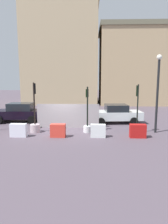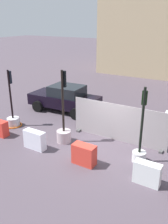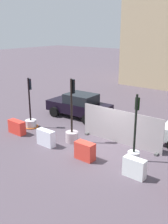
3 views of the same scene
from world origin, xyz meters
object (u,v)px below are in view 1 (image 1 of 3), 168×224
at_px(car_white_van, 116,114).
at_px(street_lamp_post, 158,87).
at_px(construction_barrier_4, 138,131).
at_px(construction_barrier_3, 98,131).
at_px(car_black_sedan, 19,112).
at_px(traffic_light_3, 137,126).
at_px(construction_barrier_2, 58,131).
at_px(traffic_light_2, 87,123).
at_px(traffic_light_1, 35,123).
at_px(construction_barrier_1, 18,130).

distance_m(car_white_van, street_lamp_post, 4.73).
relative_size(construction_barrier_4, street_lamp_post, 0.19).
xyz_separation_m(construction_barrier_3, construction_barrier_4, (2.56, 0.02, 0.01)).
distance_m(construction_barrier_3, car_black_sedan, 8.35).
xyz_separation_m(car_black_sedan, street_lamp_post, (10.98, -3.37, 2.40)).
relative_size(traffic_light_3, construction_barrier_2, 3.48).
distance_m(construction_barrier_3, construction_barrier_4, 2.56).
bearing_deg(car_black_sedan, street_lamp_post, -17.06).
height_order(traffic_light_2, construction_barrier_3, traffic_light_2).
bearing_deg(car_black_sedan, construction_barrier_3, -34.68).
relative_size(car_white_van, street_lamp_post, 0.84).
xyz_separation_m(construction_barrier_2, car_white_van, (4.28, 4.61, 0.36)).
height_order(traffic_light_2, traffic_light_3, traffic_light_3).
bearing_deg(traffic_light_1, car_white_van, 29.31).
distance_m(traffic_light_1, construction_barrier_1, 1.47).
xyz_separation_m(construction_barrier_1, construction_barrier_3, (5.22, 0.07, -0.01)).
bearing_deg(traffic_light_3, construction_barrier_3, -157.71).
distance_m(traffic_light_3, street_lamp_post, 3.05).
xyz_separation_m(traffic_light_3, construction_barrier_4, (-0.17, -1.10, -0.10)).
xyz_separation_m(construction_barrier_1, street_lamp_post, (9.34, 1.45, 2.81)).
distance_m(traffic_light_1, construction_barrier_3, 4.60).
distance_m(traffic_light_2, construction_barrier_3, 1.50).
xyz_separation_m(traffic_light_3, construction_barrier_3, (-2.74, -1.12, -0.11)).
distance_m(traffic_light_1, traffic_light_2, 3.73).
height_order(traffic_light_1, traffic_light_2, traffic_light_1).
bearing_deg(construction_barrier_3, traffic_light_3, 22.29).
height_order(construction_barrier_2, car_white_van, car_white_van).
height_order(traffic_light_3, construction_barrier_4, traffic_light_3).
xyz_separation_m(traffic_light_2, car_white_van, (2.39, 3.30, 0.10)).
relative_size(construction_barrier_4, car_white_van, 0.23).
bearing_deg(construction_barrier_3, car_white_van, 70.06).
height_order(construction_barrier_3, car_white_van, car_white_van).
xyz_separation_m(traffic_light_2, construction_barrier_3, (0.72, -1.29, -0.26)).
bearing_deg(car_white_van, car_black_sedan, 178.93).
relative_size(traffic_light_3, construction_barrier_3, 3.49).
relative_size(traffic_light_1, car_white_van, 0.77).
xyz_separation_m(construction_barrier_3, car_white_van, (1.66, 4.59, 0.37)).
height_order(traffic_light_3, construction_barrier_2, traffic_light_3).
relative_size(traffic_light_2, construction_barrier_4, 3.13).
bearing_deg(traffic_light_3, construction_barrier_1, -171.46).
distance_m(construction_barrier_1, construction_barrier_2, 2.60).
bearing_deg(car_white_van, street_lamp_post, -52.55).
bearing_deg(construction_barrier_1, car_black_sedan, 108.78).
relative_size(construction_barrier_2, car_black_sedan, 0.21).
distance_m(construction_barrier_2, construction_barrier_3, 2.62).
xyz_separation_m(traffic_light_1, construction_barrier_4, (7.01, -1.14, -0.21)).
bearing_deg(car_white_van, construction_barrier_1, -145.90).
bearing_deg(car_black_sedan, construction_barrier_4, -26.63).
xyz_separation_m(construction_barrier_3, car_black_sedan, (-6.86, 4.74, 0.41)).
height_order(traffic_light_3, construction_barrier_3, traffic_light_3).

